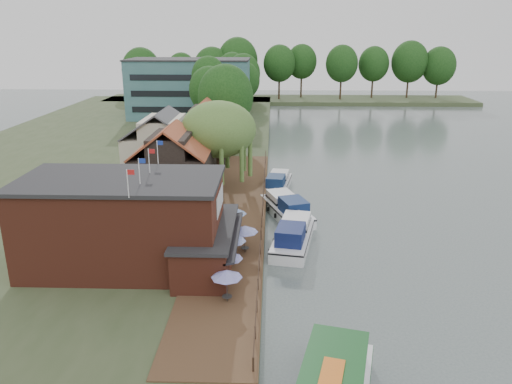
{
  "coord_description": "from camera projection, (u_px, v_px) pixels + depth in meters",
  "views": [
    {
      "loc": [
        -4.4,
        -37.01,
        18.98
      ],
      "look_at": [
        -6.0,
        12.0,
        3.0
      ],
      "focal_mm": 35.0,
      "sensor_mm": 36.0,
      "label": 1
    }
  ],
  "objects": [
    {
      "name": "cottage_b",
      "position": [
        164.0,
        145.0,
        62.65
      ],
      "size": [
        9.6,
        8.6,
        8.5
      ],
      "primitive_type": null,
      "color": "beige",
      "rests_on": "land_bank"
    },
    {
      "name": "ground",
      "position": [
        324.0,
        273.0,
        40.91
      ],
      "size": [
        260.0,
        260.0,
        0.0
      ],
      "primitive_type": "plane",
      "color": "#4C5858",
      "rests_on": "ground"
    },
    {
      "name": "bank_tree_0",
      "position": [
        226.0,
        106.0,
        78.84
      ],
      "size": [
        8.77,
        8.77,
        13.03
      ],
      "primitive_type": null,
      "color": "#143811",
      "rests_on": "land_bank"
    },
    {
      "name": "bank_tree_2",
      "position": [
        209.0,
        93.0,
        92.72
      ],
      "size": [
        6.32,
        6.32,
        13.52
      ],
      "primitive_type": null,
      "color": "#143811",
      "rests_on": "land_bank"
    },
    {
      "name": "cottage_c",
      "position": [
        205.0,
        131.0,
        71.08
      ],
      "size": [
        7.6,
        7.6,
        8.5
      ],
      "primitive_type": null,
      "color": "black",
      "rests_on": "land_bank"
    },
    {
      "name": "umbrella_3",
      "position": [
        245.0,
        239.0,
        41.81
      ],
      "size": [
        2.26,
        2.26,
        2.38
      ],
      "primitive_type": null,
      "color": "navy",
      "rests_on": "quay_deck"
    },
    {
      "name": "land_bank",
      "position": [
        102.0,
        159.0,
        74.95
      ],
      "size": [
        50.0,
        140.0,
        1.0
      ],
      "primitive_type": "cube",
      "color": "#384728",
      "rests_on": "ground"
    },
    {
      "name": "cottage_a",
      "position": [
        172.0,
        165.0,
        53.05
      ],
      "size": [
        8.6,
        7.6,
        8.5
      ],
      "primitive_type": null,
      "color": "black",
      "rests_on": "land_bank"
    },
    {
      "name": "cruiser_1",
      "position": [
        287.0,
        205.0,
        52.89
      ],
      "size": [
        6.61,
        10.91,
        2.54
      ],
      "primitive_type": null,
      "rotation": [
        0.0,
        0.0,
        0.34
      ],
      "color": "white",
      "rests_on": "ground"
    },
    {
      "name": "umbrella_2",
      "position": [
        231.0,
        248.0,
        39.99
      ],
      "size": [
        2.39,
        2.39,
        2.38
      ],
      "primitive_type": null,
      "color": "navy",
      "rests_on": "quay_deck"
    },
    {
      "name": "bank_tree_4",
      "position": [
        243.0,
        81.0,
        119.69
      ],
      "size": [
        8.09,
        8.09,
        12.74
      ],
      "primitive_type": null,
      "color": "#143811",
      "rests_on": "land_bank"
    },
    {
      "name": "quay_rail",
      "position": [
        262.0,
        211.0,
        50.59
      ],
      "size": [
        0.2,
        49.0,
        1.0
      ],
      "primitive_type": null,
      "color": "black",
      "rests_on": "land_bank"
    },
    {
      "name": "quay_deck",
      "position": [
        236.0,
        216.0,
        50.34
      ],
      "size": [
        6.0,
        50.0,
        0.1
      ],
      "primitive_type": "cube",
      "color": "#47301E",
      "rests_on": "land_bank"
    },
    {
      "name": "hotel_block",
      "position": [
        190.0,
        88.0,
        105.9
      ],
      "size": [
        25.4,
        12.4,
        12.3
      ],
      "primitive_type": null,
      "color": "#38666B",
      "rests_on": "land_bank"
    },
    {
      "name": "umbrella_4",
      "position": [
        236.0,
        220.0,
        45.9
      ],
      "size": [
        2.04,
        2.04,
        2.38
      ],
      "primitive_type": null,
      "color": "#1C499C",
      "rests_on": "quay_deck"
    },
    {
      "name": "umbrella_0",
      "position": [
        227.0,
        286.0,
        34.15
      ],
      "size": [
        2.18,
        2.18,
        2.38
      ],
      "primitive_type": null,
      "color": "#201C9B",
      "rests_on": "quay_deck"
    },
    {
      "name": "bank_tree_1",
      "position": [
        210.0,
        100.0,
        88.49
      ],
      "size": [
        7.22,
        7.22,
        12.05
      ],
      "primitive_type": null,
      "color": "#143811",
      "rests_on": "land_bank"
    },
    {
      "name": "willow",
      "position": [
        219.0,
        146.0,
        57.37
      ],
      "size": [
        8.6,
        8.6,
        10.43
      ],
      "primitive_type": null,
      "color": "#476B2D",
      "rests_on": "land_bank"
    },
    {
      "name": "cruiser_2",
      "position": [
        278.0,
        181.0,
        61.9
      ],
      "size": [
        4.4,
        9.69,
        2.24
      ],
      "primitive_type": null,
      "rotation": [
        0.0,
        0.0,
        -0.15
      ],
      "color": "silver",
      "rests_on": "ground"
    },
    {
      "name": "bank_tree_3",
      "position": [
        244.0,
        86.0,
        114.65
      ],
      "size": [
        7.35,
        7.35,
        11.2
      ],
      "primitive_type": null,
      "color": "#143811",
      "rests_on": "land_bank"
    },
    {
      "name": "swan",
      "position": [
        319.0,
        339.0,
        31.81
      ],
      "size": [
        0.44,
        0.44,
        0.44
      ],
      "primitive_type": "sphere",
      "color": "white",
      "rests_on": "ground"
    },
    {
      "name": "bank_tree_5",
      "position": [
        233.0,
        77.0,
        129.26
      ],
      "size": [
        7.97,
        7.97,
        12.64
      ],
      "primitive_type": null,
      "color": "#143811",
      "rests_on": "land_bank"
    },
    {
      "name": "umbrella_1",
      "position": [
        229.0,
        266.0,
        36.94
      ],
      "size": [
        2.15,
        2.15,
        2.38
      ],
      "primitive_type": null,
      "color": "navy",
      "rests_on": "quay_deck"
    },
    {
      "name": "cruiser_0",
      "position": [
        293.0,
        232.0,
        45.83
      ],
      "size": [
        5.21,
        10.98,
        2.58
      ],
      "primitive_type": null,
      "rotation": [
        0.0,
        0.0,
        -0.18
      ],
      "color": "white",
      "rests_on": "ground"
    },
    {
      "name": "pub",
      "position": [
        148.0,
        222.0,
        38.96
      ],
      "size": [
        20.0,
        11.0,
        7.3
      ],
      "primitive_type": null,
      "color": "maroon",
      "rests_on": "land_bank"
    }
  ]
}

